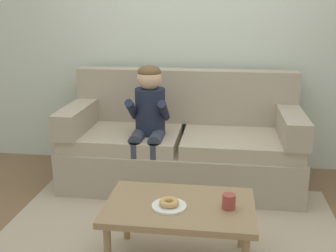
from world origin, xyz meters
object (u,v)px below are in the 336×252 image
at_px(couch, 182,145).
at_px(donut, 169,202).
at_px(person_child, 149,117).
at_px(toy_controller, 239,232).
at_px(coffee_table, 180,211).
at_px(mug, 229,201).

height_order(couch, donut, couch).
height_order(person_child, donut, person_child).
height_order(donut, toy_controller, donut).
bearing_deg(toy_controller, couch, 129.61).
xyz_separation_m(person_child, donut, (0.33, -1.13, -0.22)).
distance_m(coffee_table, mug, 0.31).
relative_size(donut, mug, 1.33).
relative_size(coffee_table, toy_controller, 4.02).
relative_size(coffee_table, mug, 10.08).
xyz_separation_m(couch, donut, (0.06, -1.34, 0.09)).
xyz_separation_m(donut, mug, (0.35, 0.03, 0.01)).
height_order(couch, person_child, person_child).
bearing_deg(toy_controller, mug, -92.85).
distance_m(couch, person_child, 0.46).
height_order(coffee_table, person_child, person_child).
height_order(person_child, mug, person_child).
bearing_deg(couch, person_child, -141.32).
relative_size(couch, toy_controller, 9.21).
height_order(person_child, toy_controller, person_child).
bearing_deg(couch, toy_controller, -60.49).
bearing_deg(mug, toy_controller, 77.06).
xyz_separation_m(coffee_table, person_child, (-0.39, 1.08, 0.30)).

